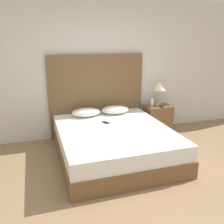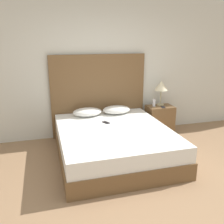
{
  "view_description": "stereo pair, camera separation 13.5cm",
  "coord_description": "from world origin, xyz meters",
  "px_view_note": "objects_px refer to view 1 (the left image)",
  "views": [
    {
      "loc": [
        -1.24,
        -2.54,
        1.94
      ],
      "look_at": [
        -0.02,
        1.24,
        0.76
      ],
      "focal_mm": 40.0,
      "sensor_mm": 36.0,
      "label": 1
    },
    {
      "loc": [
        -1.11,
        -2.58,
        1.94
      ],
      "look_at": [
        -0.02,
        1.24,
        0.76
      ],
      "focal_mm": 40.0,
      "sensor_mm": 36.0,
      "label": 2
    }
  ],
  "objects_px": {
    "bed": "(114,143)",
    "table_lamp": "(159,86)",
    "nightstand": "(158,119)",
    "phone_on_nightstand": "(161,107)",
    "phone_on_bed": "(106,122)"
  },
  "relations": [
    {
      "from": "nightstand",
      "to": "bed",
      "type": "bearing_deg",
      "value": -147.09
    },
    {
      "from": "table_lamp",
      "to": "bed",
      "type": "bearing_deg",
      "value": -145.44
    },
    {
      "from": "bed",
      "to": "phone_on_nightstand",
      "type": "bearing_deg",
      "value": 29.39
    },
    {
      "from": "phone_on_bed",
      "to": "table_lamp",
      "type": "relative_size",
      "value": 0.32
    },
    {
      "from": "bed",
      "to": "phone_on_nightstand",
      "type": "distance_m",
      "value": 1.48
    },
    {
      "from": "nightstand",
      "to": "phone_on_nightstand",
      "type": "relative_size",
      "value": 3.58
    },
    {
      "from": "bed",
      "to": "nightstand",
      "type": "distance_m",
      "value": 1.47
    },
    {
      "from": "bed",
      "to": "phone_on_bed",
      "type": "bearing_deg",
      "value": 99.71
    },
    {
      "from": "phone_on_bed",
      "to": "table_lamp",
      "type": "bearing_deg",
      "value": 23.27
    },
    {
      "from": "table_lamp",
      "to": "phone_on_nightstand",
      "type": "bearing_deg",
      "value": -96.9
    },
    {
      "from": "bed",
      "to": "nightstand",
      "type": "height_order",
      "value": "nightstand"
    },
    {
      "from": "nightstand",
      "to": "table_lamp",
      "type": "bearing_deg",
      "value": 64.71
    },
    {
      "from": "table_lamp",
      "to": "nightstand",
      "type": "bearing_deg",
      "value": -115.29
    },
    {
      "from": "table_lamp",
      "to": "phone_on_nightstand",
      "type": "distance_m",
      "value": 0.43
    },
    {
      "from": "bed",
      "to": "table_lamp",
      "type": "xyz_separation_m",
      "value": [
        1.27,
        0.88,
        0.73
      ]
    }
  ]
}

